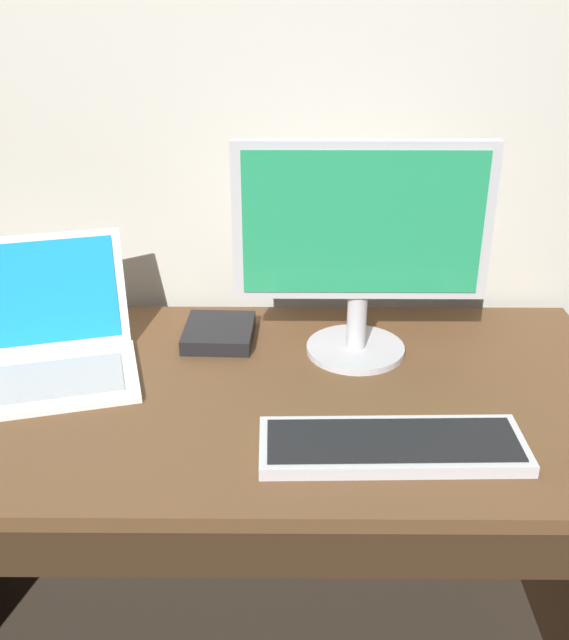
{
  "coord_description": "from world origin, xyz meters",
  "views": [
    {
      "loc": [
        0.1,
        -1.18,
        1.42
      ],
      "look_at": [
        0.09,
        0.0,
        0.85
      ],
      "focal_mm": 41.71,
      "sensor_mm": 36.0,
      "label": 1
    }
  ],
  "objects_px": {
    "external_monitor": "(361,241)",
    "wired_keyboard": "(392,446)",
    "external_drive_box": "(219,333)",
    "laptop_white": "(42,348)"
  },
  "relations": [
    {
      "from": "external_monitor",
      "to": "wired_keyboard",
      "type": "relative_size",
      "value": 1.12
    },
    {
      "from": "external_monitor",
      "to": "laptop_white",
      "type": "bearing_deg",
      "value": -173.71
    },
    {
      "from": "external_monitor",
      "to": "external_drive_box",
      "type": "relative_size",
      "value": 3.08
    },
    {
      "from": "wired_keyboard",
      "to": "external_drive_box",
      "type": "height_order",
      "value": "external_drive_box"
    },
    {
      "from": "wired_keyboard",
      "to": "external_drive_box",
      "type": "bearing_deg",
      "value": 128.54
    },
    {
      "from": "external_drive_box",
      "to": "wired_keyboard",
      "type": "bearing_deg",
      "value": -51.46
    },
    {
      "from": "external_monitor",
      "to": "external_drive_box",
      "type": "xyz_separation_m",
      "value": [
        -0.28,
        0.07,
        -0.23
      ]
    },
    {
      "from": "wired_keyboard",
      "to": "external_drive_box",
      "type": "distance_m",
      "value": 0.5
    },
    {
      "from": "laptop_white",
      "to": "external_drive_box",
      "type": "distance_m",
      "value": 0.35
    },
    {
      "from": "laptop_white",
      "to": "external_drive_box",
      "type": "bearing_deg",
      "value": 22.11
    }
  ]
}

